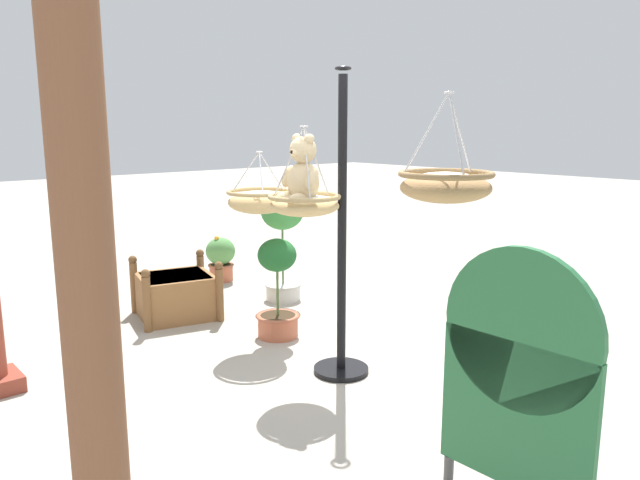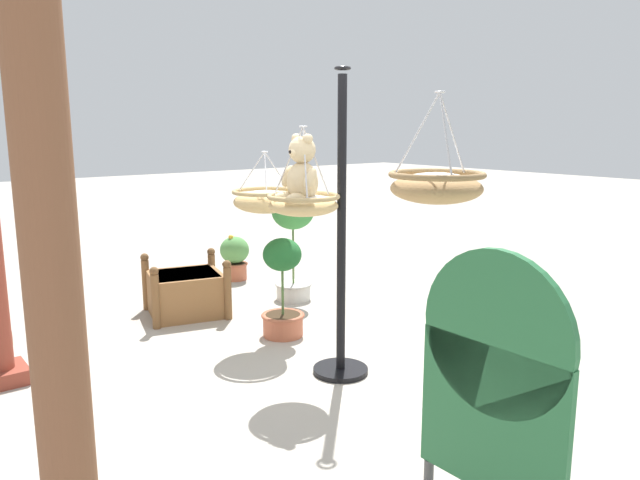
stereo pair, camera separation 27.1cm
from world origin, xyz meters
The scene contains 14 objects.
ground_plane centered at (0.00, 0.00, 0.00)m, with size 40.00×40.00×0.00m, color #A8A093.
display_pole_central centered at (-0.17, 0.03, 0.73)m, with size 0.44×0.44×2.37m.
hanging_basket_with_teddy centered at (-0.02, 0.28, 1.37)m, with size 0.55×0.55×0.67m.
teddy_bear centered at (-0.02, 0.31, 1.59)m, with size 0.36×0.31×0.52m.
hanging_basket_left_high centered at (-1.28, 0.24, 1.60)m, with size 0.57×0.57×0.65m.
hanging_basket_right_low centered at (0.91, 0.02, 1.29)m, with size 0.60×0.60×0.56m.
greenhouse_pillar_far_back centered at (-1.35, 2.41, 1.40)m, with size 0.39×0.39×2.90m.
wooden_planter_box centered at (1.99, 0.33, 0.24)m, with size 0.92×0.95×0.62m.
potted_plant_fern_front centered at (1.74, -0.88, 0.76)m, with size 0.47×0.47×1.21m.
potted_plant_flowering_red centered at (-0.28, -1.83, 0.29)m, with size 0.34×0.34×0.58m.
potted_plant_bushy_green centered at (0.82, -0.10, 0.46)m, with size 0.41×0.41×0.93m.
potted_plant_trailing_ivy centered at (2.94, -0.81, 0.30)m, with size 0.37×0.37×0.59m.
display_sign_board centered at (-2.14, 0.82, 0.84)m, with size 0.76×0.06×1.43m.
watering_can centered at (-1.24, -1.15, 0.10)m, with size 0.35×0.20×0.30m.
Camera 2 is at (-3.63, 2.95, 1.94)m, focal length 33.61 mm.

